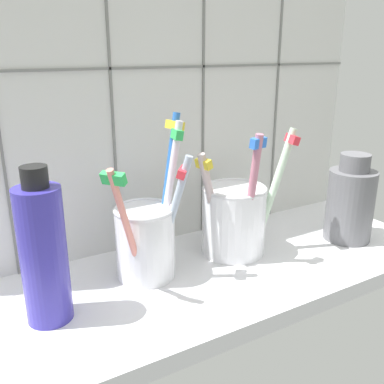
# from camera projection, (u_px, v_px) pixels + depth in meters

# --- Properties ---
(counter_slab) EXTENTS (0.64, 0.22, 0.02)m
(counter_slab) POSITION_uv_depth(u_px,v_px,m) (204.00, 280.00, 0.52)
(counter_slab) COLOR silver
(counter_slab) RESTS_ON ground
(tile_wall_back) EXTENTS (0.64, 0.02, 0.45)m
(tile_wall_back) POSITION_uv_depth(u_px,v_px,m) (156.00, 89.00, 0.55)
(tile_wall_back) COLOR silver
(tile_wall_back) RESTS_ON ground
(toothbrush_cup_left) EXTENTS (0.11, 0.09, 0.19)m
(toothbrush_cup_left) POSITION_uv_depth(u_px,v_px,m) (147.00, 236.00, 0.49)
(toothbrush_cup_left) COLOR white
(toothbrush_cup_left) RESTS_ON counter_slab
(toothbrush_cup_right) EXTENTS (0.13, 0.09, 0.16)m
(toothbrush_cup_right) POSITION_uv_depth(u_px,v_px,m) (235.00, 217.00, 0.55)
(toothbrush_cup_right) COLOR white
(toothbrush_cup_right) RESTS_ON counter_slab
(ceramic_vase) EXTENTS (0.06, 0.06, 0.12)m
(ceramic_vase) POSITION_uv_depth(u_px,v_px,m) (350.00, 202.00, 0.59)
(ceramic_vase) COLOR slate
(ceramic_vase) RESTS_ON counter_slab
(soap_bottle) EXTENTS (0.04, 0.04, 0.16)m
(soap_bottle) POSITION_uv_depth(u_px,v_px,m) (44.00, 253.00, 0.41)
(soap_bottle) COLOR #3B34A8
(soap_bottle) RESTS_ON counter_slab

